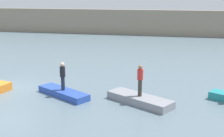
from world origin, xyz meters
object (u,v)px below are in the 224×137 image
(rowboat_grey, at_px, (140,100))
(person_dark_shirt, at_px, (63,75))
(rowboat_blue, at_px, (63,93))
(person_red_shirt, at_px, (140,79))

(rowboat_grey, xyz_separation_m, person_dark_shirt, (-4.57, 0.28, 1.09))
(rowboat_blue, relative_size, rowboat_grey, 0.94)
(rowboat_grey, distance_m, person_dark_shirt, 4.71)
(rowboat_grey, relative_size, person_dark_shirt, 2.31)
(rowboat_grey, xyz_separation_m, person_red_shirt, (0.00, 0.00, 1.19))
(rowboat_grey, bearing_deg, person_dark_shirt, -153.15)
(rowboat_blue, height_order, person_dark_shirt, person_dark_shirt)
(person_dark_shirt, bearing_deg, rowboat_blue, -90.00)
(person_dark_shirt, bearing_deg, rowboat_grey, -3.54)
(rowboat_blue, height_order, rowboat_grey, rowboat_grey)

